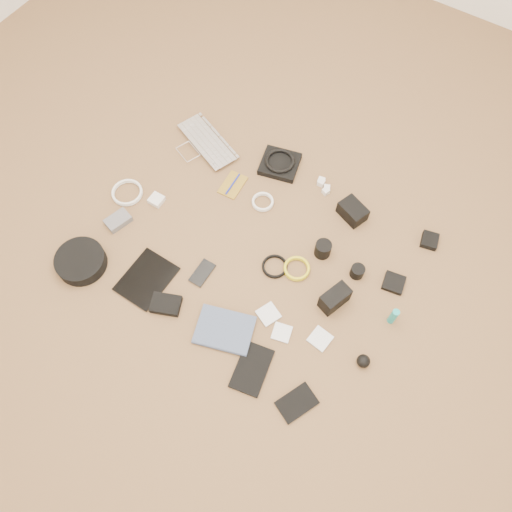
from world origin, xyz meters
The scene contains 33 objects.
laptop centered at (-0.51, 0.35, 0.01)m, with size 0.35×0.24×0.03m, color silver.
headphone_pouch centered at (-0.12, 0.48, 0.02)m, with size 0.18×0.17×0.03m, color black.
headphones centered at (-0.12, 0.48, 0.04)m, with size 0.14×0.14×0.02m, color black.
charger_a centered at (0.09, 0.50, 0.01)m, with size 0.03×0.03×0.03m, color white.
charger_b centered at (0.10, 0.49, 0.01)m, with size 0.03×0.03×0.03m, color white.
charger_c centered at (0.13, 0.48, 0.01)m, with size 0.03×0.03×0.03m, color white.
charger_d centered at (0.14, 0.46, 0.01)m, with size 0.03×0.03×0.03m, color white.
dslr_camera centered at (0.30, 0.42, 0.04)m, with size 0.12×0.09×0.07m, color black.
lens_pouch centered at (0.65, 0.49, 0.01)m, with size 0.07×0.08×0.03m, color black.
notebook_olive centered at (-0.25, 0.26, 0.00)m, with size 0.09×0.14×0.01m, color olive.
pen_blue centered at (-0.25, 0.26, 0.01)m, with size 0.01×0.01×0.13m, color #1420A7.
cable_white_a centered at (-0.08, 0.26, 0.01)m, with size 0.10×0.10×0.01m, color white.
lens_a centered at (0.28, 0.18, 0.04)m, with size 0.07×0.07×0.08m, color black.
lens_b centered at (0.45, 0.17, 0.03)m, with size 0.06×0.06×0.05m, color black.
card_reader centered at (0.61, 0.22, 0.01)m, with size 0.09×0.09×0.02m, color black.
power_brick centered at (-0.50, 0.00, 0.01)m, with size 0.06×0.06×0.03m, color white.
cable_white_b centered at (-0.64, -0.04, 0.01)m, with size 0.14×0.14×0.01m, color white.
cable_black centered at (0.14, 0.01, 0.01)m, with size 0.11×0.11×0.01m, color black.
cable_yellow centered at (0.23, 0.05, 0.01)m, with size 0.11×0.11×0.01m, color yellow.
flash centered at (0.43, 0.00, 0.05)m, with size 0.07×0.12×0.09m, color black.
lens_cleaner centered at (0.67, 0.06, 0.05)m, with size 0.03×0.03×0.10m, color teal.
battery_charger centered at (-0.57, -0.18, 0.02)m, with size 0.07×0.11×0.03m, color #5D5D62.
tablet centered at (-0.29, -0.34, 0.01)m, with size 0.18×0.24×0.01m, color black.
phone centered at (-0.10, -0.19, 0.00)m, with size 0.06×0.12×0.01m, color black.
filter_case_left centered at (0.23, -0.19, 0.01)m, with size 0.08×0.08×0.01m, color silver.
filter_case_mid centered at (0.32, -0.23, 0.01)m, with size 0.07×0.07×0.01m, color silver.
filter_case_right centered at (0.47, -0.17, 0.01)m, with size 0.08×0.08×0.01m, color silver.
air_blower centered at (0.65, -0.16, 0.03)m, with size 0.05×0.05×0.05m, color black.
headphone_case centered at (-0.57, -0.43, 0.03)m, with size 0.21×0.21×0.06m, color black.
drive_case centered at (-0.14, -0.39, 0.02)m, with size 0.12×0.09×0.03m, color black.
paperback centered at (0.15, -0.43, 0.01)m, with size 0.17×0.23×0.02m, color #404E6C.
notebook_black_a centered at (0.30, -0.42, 0.01)m, with size 0.12×0.20×0.01m, color black.
notebook_black_b centered at (0.51, -0.43, 0.01)m, with size 0.10×0.15×0.01m, color black.
Camera 1 is at (0.57, -0.81, 1.95)m, focal length 35.00 mm.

